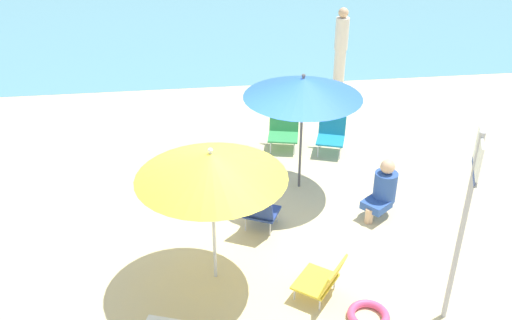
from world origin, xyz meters
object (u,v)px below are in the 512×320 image
at_px(beach_chair_d, 259,210).
at_px(swim_ring, 368,315).
at_px(umbrella_yellow, 211,165).
at_px(umbrella_blue, 303,87).
at_px(warning_sign, 468,202).
at_px(person_b, 341,48).
at_px(beach_chair_c, 323,279).
at_px(person_a, 383,189).
at_px(beach_chair_e, 284,131).
at_px(beach_chair_a, 331,132).

height_order(beach_chair_d, swim_ring, beach_chair_d).
distance_m(umbrella_yellow, umbrella_blue, 2.49).
xyz_separation_m(umbrella_blue, warning_sign, (1.11, -3.04, -0.12)).
distance_m(warning_sign, swim_ring, 1.77).
height_order(person_b, warning_sign, warning_sign).
xyz_separation_m(umbrella_yellow, umbrella_blue, (1.47, 2.01, 0.08)).
distance_m(beach_chair_c, person_a, 2.06).
height_order(beach_chair_e, person_b, person_b).
bearing_deg(warning_sign, beach_chair_d, 158.58).
relative_size(beach_chair_a, swim_ring, 1.45).
bearing_deg(beach_chair_c, person_a, -89.80).
xyz_separation_m(person_b, swim_ring, (-1.48, -7.06, -0.88)).
xyz_separation_m(person_a, person_b, (0.67, 5.03, 0.48)).
height_order(beach_chair_c, person_a, person_a).
bearing_deg(beach_chair_c, warning_sign, -162.02).
distance_m(person_a, person_b, 5.10).
xyz_separation_m(beach_chair_e, person_a, (1.05, -2.33, 0.13)).
relative_size(beach_chair_d, swim_ring, 1.38).
bearing_deg(beach_chair_c, person_b, -68.10).
height_order(beach_chair_a, person_b, person_b).
relative_size(umbrella_blue, beach_chair_d, 2.81).
relative_size(beach_chair_c, beach_chair_d, 1.07).
relative_size(umbrella_blue, person_a, 2.13).
bearing_deg(umbrella_blue, beach_chair_d, -125.52).
bearing_deg(swim_ring, beach_chair_d, 118.77).
bearing_deg(beach_chair_c, swim_ring, 175.19).
relative_size(warning_sign, swim_ring, 4.84).
bearing_deg(beach_chair_a, beach_chair_c, 4.05).
distance_m(person_a, swim_ring, 2.23).
distance_m(umbrella_yellow, beach_chair_e, 3.92).
xyz_separation_m(umbrella_blue, swim_ring, (0.23, -2.97, -1.65)).
bearing_deg(umbrella_blue, person_b, 67.32).
bearing_deg(beach_chair_c, beach_chair_e, -54.89).
relative_size(beach_chair_e, person_a, 0.74).
relative_size(umbrella_blue, swim_ring, 3.88).
distance_m(beach_chair_c, beach_chair_d, 1.55).
bearing_deg(warning_sign, beach_chair_a, 118.17).
bearing_deg(beach_chair_d, warning_sign, -109.20).
bearing_deg(umbrella_yellow, warning_sign, -21.90).
distance_m(umbrella_yellow, person_a, 2.97).
distance_m(beach_chair_d, person_a, 1.84).
bearing_deg(person_a, umbrella_blue, -79.41).
xyz_separation_m(umbrella_yellow, beach_chair_a, (2.27, 3.16, -1.26)).
distance_m(umbrella_yellow, person_b, 6.91).
bearing_deg(person_a, warning_sign, 54.51).
bearing_deg(beach_chair_e, warning_sign, 27.10).
bearing_deg(beach_chair_e, person_a, 37.18).
relative_size(umbrella_yellow, beach_chair_e, 2.76).
xyz_separation_m(beach_chair_a, beach_chair_e, (-0.82, 0.24, -0.04)).
xyz_separation_m(beach_chair_e, swim_ring, (0.24, -4.37, -0.27)).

